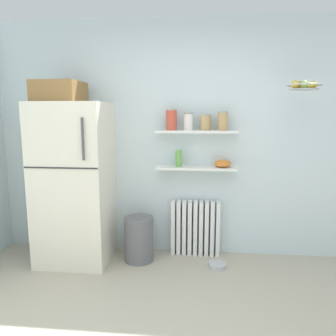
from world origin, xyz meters
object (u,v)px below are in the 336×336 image
at_px(storage_jar_1, 188,122).
at_px(storage_jar_2, 205,122).
at_px(vase, 179,158).
at_px(refrigerator, 74,179).
at_px(shelf_bowl, 223,163).
at_px(storage_jar_3, 223,121).
at_px(hanging_fruit_basket, 304,86).
at_px(trash_bin, 139,239).
at_px(radiator, 195,228).
at_px(pet_food_bowl, 217,265).
at_px(storage_jar_0, 171,120).

height_order(storage_jar_1, storage_jar_2, storage_jar_1).
bearing_deg(vase, storage_jar_1, 0.00).
bearing_deg(refrigerator, shelf_bowl, 7.87).
bearing_deg(vase, refrigerator, -168.82).
xyz_separation_m(storage_jar_3, vase, (-0.46, 0.00, -0.40)).
bearing_deg(storage_jar_1, shelf_bowl, 0.00).
bearing_deg(storage_jar_3, hanging_fruit_basket, -19.31).
xyz_separation_m(storage_jar_2, trash_bin, (-0.70, -0.19, -1.25)).
distance_m(radiator, storage_jar_1, 1.20).
distance_m(storage_jar_3, shelf_bowl, 0.45).
bearing_deg(storage_jar_3, vase, 180.00).
bearing_deg(pet_food_bowl, shelf_bowl, 80.81).
relative_size(shelf_bowl, pet_food_bowl, 1.02).
bearing_deg(radiator, shelf_bowl, -6.04).
bearing_deg(storage_jar_0, vase, 0.00).
relative_size(storage_jar_2, storage_jar_3, 0.85).
xyz_separation_m(radiator, storage_jar_0, (-0.27, -0.03, 1.22)).
bearing_deg(storage_jar_2, storage_jar_0, 180.00).
xyz_separation_m(storage_jar_1, storage_jar_3, (0.36, 0.00, 0.01)).
height_order(storage_jar_2, trash_bin, storage_jar_2).
height_order(refrigerator, storage_jar_1, refrigerator).
height_order(storage_jar_2, vase, storage_jar_2).
bearing_deg(refrigerator, hanging_fruit_basket, -0.91).
xyz_separation_m(vase, trash_bin, (-0.42, -0.19, -0.87)).
relative_size(storage_jar_3, shelf_bowl, 1.10).
bearing_deg(pet_food_bowl, radiator, 127.08).
distance_m(storage_jar_2, trash_bin, 1.45).
height_order(shelf_bowl, hanging_fruit_basket, hanging_fruit_basket).
bearing_deg(trash_bin, storage_jar_0, 29.14).
bearing_deg(storage_jar_1, storage_jar_2, -0.00).
distance_m(vase, trash_bin, 0.98).
relative_size(storage_jar_2, vase, 0.96).
distance_m(radiator, hanging_fruit_basket, 1.86).
relative_size(storage_jar_0, vase, 1.28).
distance_m(refrigerator, shelf_bowl, 1.60).
xyz_separation_m(radiator, pet_food_bowl, (0.24, -0.31, -0.29)).
distance_m(storage_jar_2, shelf_bowl, 0.48).
relative_size(storage_jar_0, storage_jar_2, 1.33).
xyz_separation_m(storage_jar_0, storage_jar_3, (0.54, 0.00, -0.01)).
distance_m(storage_jar_1, trash_bin, 1.38).
height_order(radiator, vase, vase).
xyz_separation_m(trash_bin, pet_food_bowl, (0.85, -0.10, -0.22)).
bearing_deg(pet_food_bowl, storage_jar_2, 117.34).
xyz_separation_m(refrigerator, vase, (1.10, 0.22, 0.21)).
bearing_deg(pet_food_bowl, storage_jar_1, 139.09).
bearing_deg(refrigerator, storage_jar_1, 10.27).
distance_m(storage_jar_2, pet_food_bowl, 1.51).
relative_size(vase, shelf_bowl, 0.97).
relative_size(shelf_bowl, trash_bin, 0.38).
bearing_deg(hanging_fruit_basket, pet_food_bowl, -177.77).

